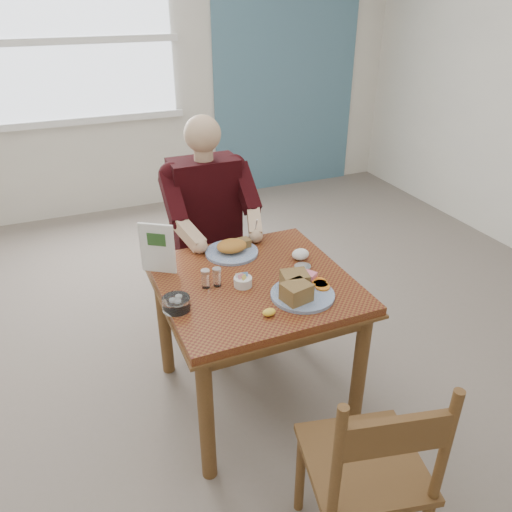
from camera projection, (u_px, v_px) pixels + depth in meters
name	position (u px, v px, depth m)	size (l,w,h in m)	color
floor	(255.00, 395.00, 2.78)	(6.00, 6.00, 0.00)	slate
wall_back	(129.00, 62.00, 4.55)	(5.50, 5.50, 0.00)	silver
accent_panel	(287.00, 54.00, 5.08)	(1.60, 0.02, 2.80)	slate
lemon_wedge	(269.00, 312.00, 2.15)	(0.06, 0.04, 0.03)	yellow
napkin	(300.00, 254.00, 2.59)	(0.09, 0.07, 0.06)	white
metal_dish	(303.00, 267.00, 2.52)	(0.08, 0.08, 0.01)	silver
window	(80.00, 40.00, 4.29)	(1.72, 0.04, 1.42)	white
table	(255.00, 299.00, 2.48)	(0.92, 0.92, 0.75)	brown
chair_far	(207.00, 257.00, 3.20)	(0.42, 0.42, 0.95)	brown
chair_near	(368.00, 470.00, 1.78)	(0.50, 0.50, 0.95)	brown
diner	(209.00, 214.00, 2.97)	(0.53, 0.56, 1.39)	gray
near_plate	(300.00, 289.00, 2.28)	(0.32, 0.32, 0.10)	white
far_plate	(233.00, 248.00, 2.65)	(0.31, 0.31, 0.08)	white
caddy	(243.00, 282.00, 2.36)	(0.09, 0.09, 0.07)	white
shakers	(211.00, 278.00, 2.35)	(0.10, 0.05, 0.09)	white
creamer	(176.00, 303.00, 2.19)	(0.14, 0.14, 0.06)	white
menu	(157.00, 248.00, 2.43)	(0.15, 0.11, 0.26)	white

